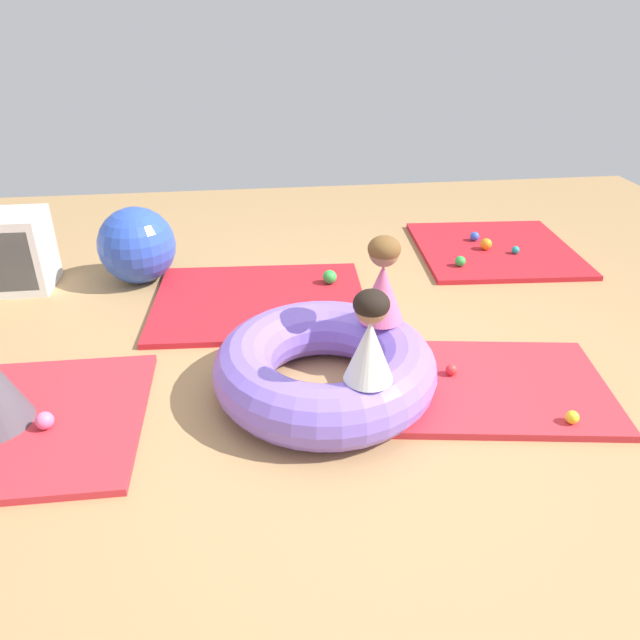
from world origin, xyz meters
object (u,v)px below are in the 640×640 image
at_px(child_in_pink, 383,280).
at_px(play_ball_pink, 45,421).
at_px(play_ball_orange, 486,244).
at_px(storage_cube, 16,253).
at_px(inflatable_cushion, 325,368).
at_px(play_ball_red, 451,370).
at_px(play_ball_green_second, 330,277).
at_px(child_in_white, 370,337).
at_px(exercise_ball_large, 137,245).
at_px(play_ball_blue, 475,236).
at_px(play_ball_teal, 515,250).
at_px(play_ball_yellow, 572,417).
at_px(play_ball_green, 460,261).

xyz_separation_m(child_in_pink, play_ball_pink, (-1.75, -0.39, -0.48)).
bearing_deg(play_ball_orange, storage_cube, -176.81).
height_order(inflatable_cushion, play_ball_red, inflatable_cushion).
bearing_deg(play_ball_pink, inflatable_cushion, 7.27).
bearing_deg(play_ball_green_second, play_ball_pink, -137.33).
height_order(inflatable_cushion, child_in_white, child_in_white).
bearing_deg(exercise_ball_large, inflatable_cushion, -54.09).
xyz_separation_m(play_ball_blue, play_ball_green_second, (-1.37, -0.71, 0.01)).
bearing_deg(play_ball_orange, play_ball_teal, -29.35).
bearing_deg(play_ball_yellow, play_ball_green, 87.29).
relative_size(play_ball_yellow, play_ball_green_second, 0.66).
xyz_separation_m(child_in_white, play_ball_teal, (1.65, 2.07, -0.48)).
xyz_separation_m(child_in_pink, play_ball_yellow, (0.84, -0.68, -0.49)).
xyz_separation_m(play_ball_red, play_ball_yellow, (0.46, -0.50, 0.00)).
distance_m(play_ball_yellow, play_ball_teal, 2.26).
bearing_deg(play_ball_green_second, child_in_white, -91.92).
bearing_deg(exercise_ball_large, storage_cube, -178.30).
distance_m(play_ball_teal, play_ball_green_second, 1.64).
bearing_deg(play_ball_yellow, inflatable_cushion, 158.33).
bearing_deg(play_ball_yellow, play_ball_green_second, 118.41).
distance_m(play_ball_orange, play_ball_yellow, 2.32).
bearing_deg(child_in_white, child_in_pink, -140.66).
height_order(play_ball_green_second, exercise_ball_large, exercise_ball_large).
distance_m(child_in_pink, play_ball_green_second, 1.21).
xyz_separation_m(play_ball_green, play_ball_yellow, (-0.09, -1.98, -0.01)).
height_order(child_in_white, exercise_ball_large, child_in_white).
distance_m(play_ball_orange, play_ball_teal, 0.24).
height_order(child_in_white, play_ball_blue, child_in_white).
relative_size(play_ball_blue, play_ball_orange, 0.81).
relative_size(play_ball_green, play_ball_green_second, 0.80).
height_order(inflatable_cushion, play_ball_green_second, inflatable_cushion).
bearing_deg(play_ball_blue, storage_cube, -173.48).
bearing_deg(storage_cube, play_ball_green, -1.86).
xyz_separation_m(exercise_ball_large, storage_cube, (-0.85, -0.03, -0.00)).
xyz_separation_m(play_ball_green, play_ball_green_second, (-1.06, -0.19, 0.01)).
distance_m(inflatable_cushion, play_ball_red, 0.73).
height_order(play_ball_blue, play_ball_green_second, play_ball_green_second).
bearing_deg(child_in_pink, child_in_white, 140.73).
xyz_separation_m(play_ball_blue, play_ball_teal, (0.23, -0.33, -0.01)).
relative_size(play_ball_pink, storage_cube, 0.16).
xyz_separation_m(child_in_white, exercise_ball_large, (-1.34, 2.01, -0.27)).
distance_m(child_in_white, exercise_ball_large, 2.43).
distance_m(play_ball_red, play_ball_yellow, 0.68).
xyz_separation_m(child_in_white, storage_cube, (-2.20, 1.98, -0.27)).
bearing_deg(play_ball_green_second, storage_cube, 172.53).
distance_m(play_ball_green, storage_cube, 3.32).
distance_m(play_ball_yellow, exercise_ball_large, 3.18).
height_order(child_in_white, play_ball_teal, child_in_white).
bearing_deg(play_ball_green_second, play_ball_orange, 19.74).
distance_m(child_in_pink, play_ball_pink, 1.86).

